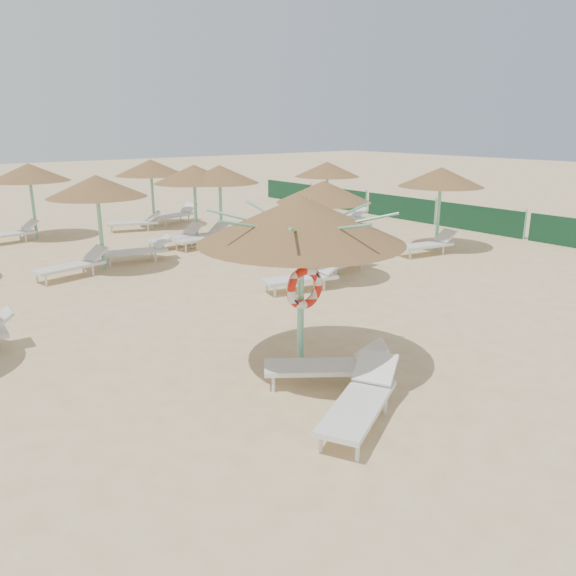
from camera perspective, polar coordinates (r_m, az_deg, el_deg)
ground at (r=9.27m, az=0.73°, el=-9.61°), size 120.00×120.00×0.00m
main_palapa at (r=8.90m, az=1.35°, el=6.89°), size 3.33×3.33×2.98m
lounger_main_a at (r=8.05m, az=7.43°, el=-11.21°), size 2.07×1.47×0.73m
lounger_main_b at (r=9.10m, az=4.17°, el=-7.82°), size 1.92×1.61×0.71m
palapa_field at (r=18.37m, az=-14.58°, el=10.35°), size 19.21×13.82×2.71m
windbreak_fence at (r=25.55m, az=11.41°, el=8.00°), size 0.08×19.84×1.10m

